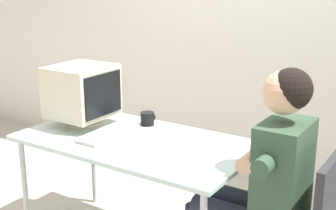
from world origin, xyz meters
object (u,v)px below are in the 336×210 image
at_px(keyboard, 108,133).
at_px(desk_mug, 148,119).
at_px(desk, 136,148).
at_px(person_seated, 261,175).
at_px(crt_monitor, 82,92).

height_order(keyboard, desk_mug, desk_mug).
bearing_deg(desk, desk_mug, 110.29).
relative_size(keyboard, person_seated, 0.34).
bearing_deg(desk_mug, person_seated, -15.35).
relative_size(desk, person_seated, 1.11).
xyz_separation_m(desk, keyboard, (-0.18, -0.03, 0.07)).
relative_size(keyboard, desk_mug, 4.38).
bearing_deg(person_seated, keyboard, -176.93).
height_order(desk, desk_mug, desk_mug).
xyz_separation_m(person_seated, desk_mug, (-0.90, 0.25, 0.09)).
bearing_deg(keyboard, crt_monitor, 164.33).
bearing_deg(person_seated, crt_monitor, 178.84).
distance_m(desk, person_seated, 0.80).
xyz_separation_m(desk, desk_mug, (-0.10, 0.26, 0.10)).
height_order(desk, person_seated, person_seated).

